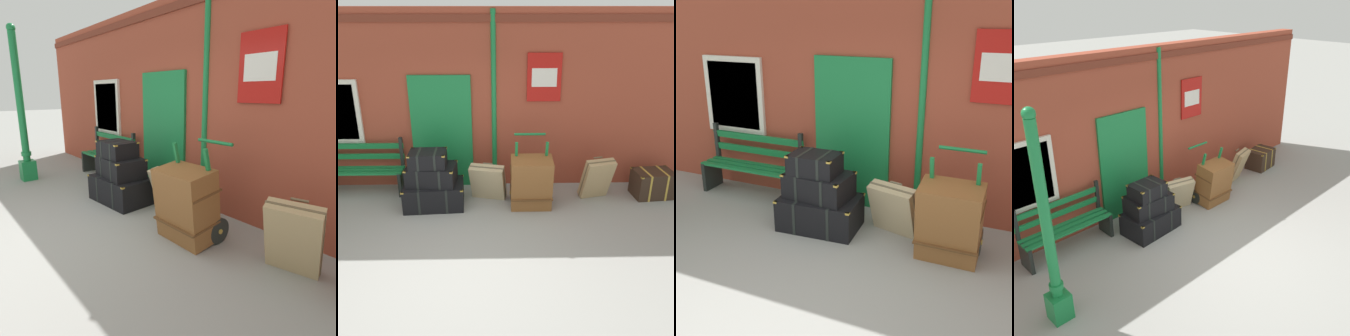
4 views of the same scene
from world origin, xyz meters
The scene contains 11 objects.
ground_plane centered at (0.00, 0.00, 0.00)m, with size 60.00×60.00×0.00m, color gray.
brick_facade centered at (-0.02, 2.60, 1.60)m, with size 10.40×0.35×3.20m.
lamp_post centered at (-2.87, 0.78, 1.14)m, with size 0.28×0.28×3.00m.
platform_bench centered at (-1.96, 2.16, 0.44)m, with size 1.60×0.43×1.01m.
steamer_trunk_base centered at (-0.54, 1.59, 0.21)m, with size 1.05×0.72×0.43m.
steamer_trunk_middle centered at (-0.56, 1.61, 0.58)m, with size 0.84×0.60×0.33m.
steamer_trunk_top centered at (-0.60, 1.58, 0.87)m, with size 0.62×0.47×0.27m.
porters_trolley centered at (1.12, 1.67, 0.27)m, with size 0.71×0.66×1.18m.
large_brown_trunk centered at (1.12, 1.49, 0.46)m, with size 0.70×0.54×0.93m.
suitcase_slate centered at (2.31, 1.79, 0.39)m, with size 0.59×0.53×0.79m.
suitcase_cream centered at (0.39, 1.81, 0.34)m, with size 0.67×0.51×0.69m.
Camera 1 is at (3.47, -0.78, 1.75)m, focal length 31.12 mm.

